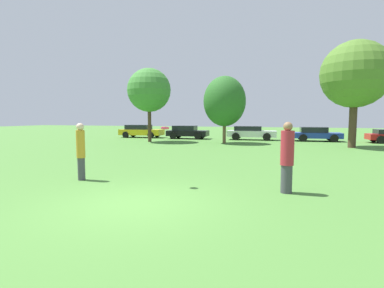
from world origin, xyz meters
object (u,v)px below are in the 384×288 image
at_px(person_thrower, 81,150).
at_px(tree_1, 225,101).
at_px(tree_2, 355,75).
at_px(parked_car_white, 251,133).
at_px(parked_car_yellow, 141,131).
at_px(tree_0, 149,90).
at_px(person_catcher, 287,157).
at_px(parked_car_blue, 316,134).
at_px(parked_car_black, 187,132).
at_px(frisbee, 165,128).

distance_m(person_thrower, tree_1, 15.81).
relative_size(tree_2, parked_car_white, 1.61).
bearing_deg(parked_car_yellow, tree_0, -57.96).
relative_size(tree_0, tree_1, 1.16).
distance_m(person_catcher, parked_car_yellow, 24.32).
xyz_separation_m(tree_0, parked_car_blue, (13.80, 5.00, -3.75)).
bearing_deg(tree_0, tree_1, 4.25).
bearing_deg(parked_car_black, person_thrower, -84.64).
relative_size(parked_car_black, parked_car_blue, 1.00).
xyz_separation_m(tree_0, parked_car_yellow, (-3.28, 4.78, -3.71)).
distance_m(parked_car_yellow, parked_car_blue, 17.08).
bearing_deg(tree_0, parked_car_yellow, 124.48).
distance_m(person_thrower, tree_0, 16.08).
xyz_separation_m(person_catcher, tree_0, (-11.16, 14.79, 3.40)).
bearing_deg(parked_car_yellow, parked_car_black, -5.18).
height_order(person_thrower, parked_car_white, person_thrower).
bearing_deg(parked_car_blue, parked_car_yellow, 178.31).
bearing_deg(person_thrower, parked_car_black, 95.67).
bearing_deg(person_catcher, frisbee, 1.95).
bearing_deg(frisbee, person_thrower, 179.85).
bearing_deg(frisbee, person_catcher, 4.08).
height_order(tree_0, tree_2, tree_2).
distance_m(parked_car_yellow, parked_car_white, 11.40).
bearing_deg(parked_car_white, tree_2, -37.44).
height_order(tree_0, parked_car_black, tree_0).
relative_size(frisbee, tree_2, 0.04).
height_order(frisbee, parked_car_yellow, frisbee).
xyz_separation_m(person_catcher, tree_1, (-4.72, 15.27, 2.39)).
xyz_separation_m(tree_1, parked_car_white, (1.68, 4.40, -2.71)).
distance_m(tree_1, parked_car_white, 5.43).
xyz_separation_m(parked_car_black, parked_car_white, (6.21, 0.35, 0.01)).
distance_m(frisbee, tree_1, 15.65).
relative_size(frisbee, tree_0, 0.04).
height_order(tree_1, parked_car_blue, tree_1).
height_order(person_thrower, frisbee, person_thrower).
bearing_deg(tree_0, person_thrower, -73.03).
relative_size(parked_car_yellow, parked_car_white, 1.00).
bearing_deg(parked_car_blue, person_thrower, -117.13).
relative_size(frisbee, tree_1, 0.05).
height_order(frisbee, parked_car_blue, frisbee).
height_order(tree_0, parked_car_blue, tree_0).
distance_m(tree_0, parked_car_yellow, 6.88).
xyz_separation_m(frisbee, parked_car_white, (0.49, 19.92, -1.09)).
distance_m(tree_1, parked_car_black, 6.65).
distance_m(tree_1, tree_2, 9.37).
xyz_separation_m(frisbee, parked_car_yellow, (-10.91, 19.82, -1.09)).
distance_m(tree_1, parked_car_yellow, 10.96).
distance_m(person_catcher, tree_1, 16.16).
bearing_deg(parked_car_black, parked_car_blue, -0.17).
bearing_deg(parked_car_blue, parked_car_white, 178.80).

